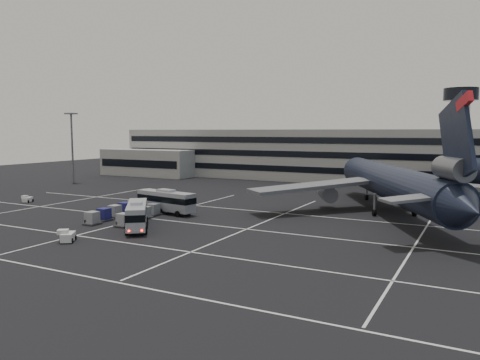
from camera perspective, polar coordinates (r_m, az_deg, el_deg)
name	(u,v)px	position (r m, az deg, el deg)	size (l,w,h in m)	color
ground	(160,226)	(68.39, -9.76, -5.57)	(260.00, 260.00, 0.00)	black
lane_markings	(168,226)	(68.40, -8.76, -5.55)	(90.00, 55.62, 0.01)	silver
terminal	(308,155)	(131.92, 8.25, 3.03)	(125.00, 26.00, 24.00)	gray
hills	(426,188)	(225.73, 21.68, -0.96)	(352.00, 180.00, 44.00)	#38332B
lightpole_left	(72,138)	(130.23, -19.81, 4.85)	(2.40, 2.40, 18.28)	slate
trijet_main	(392,183)	(79.92, 18.08, -0.31)	(42.79, 53.63, 18.08)	black
bus_near	(137,214)	(66.80, -12.46, -4.03)	(8.81, 10.34, 3.92)	#9EA1A6
bus_far	(166,200)	(78.46, -9.00, -2.45)	(11.60, 4.52, 4.00)	#9EA1A6
tug_a	(27,199)	(98.34, -24.49, -2.15)	(1.92, 2.38, 1.34)	silver
tug_b	(68,236)	(61.67, -20.24, -6.46)	(2.62, 2.87, 1.59)	silver
uld_cluster	(126,213)	(75.10, -13.77, -3.90)	(9.85, 14.72, 1.90)	#2D2D30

